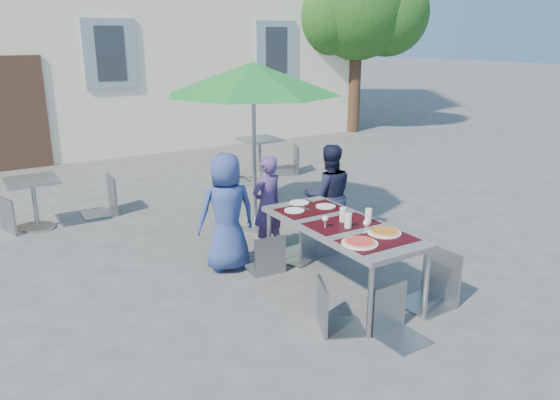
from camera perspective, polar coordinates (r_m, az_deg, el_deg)
ground at (r=5.89m, az=4.05°, el=-9.10°), size 90.00×90.00×0.00m
tree at (r=15.28m, az=8.10°, el=19.28°), size 3.60×3.00×4.70m
dining_table at (r=5.55m, az=6.42°, el=-3.00°), size 0.80×1.85×0.76m
pizza_near_left at (r=5.01m, az=8.33°, el=-4.42°), size 0.34×0.34×0.03m
pizza_near_right at (r=5.32m, az=10.84°, el=-3.29°), size 0.33×0.33×0.03m
glassware at (r=5.47m, az=7.50°, el=-1.88°), size 0.54×0.44×0.15m
place_settings at (r=6.03m, az=2.81°, el=-0.66°), size 0.64×0.49×0.01m
child_0 at (r=6.12m, az=-5.60°, el=-1.30°), size 0.71×0.52×1.35m
child_1 at (r=6.61m, az=-1.34°, el=-0.49°), size 0.49×0.37×1.20m
child_2 at (r=6.83m, az=5.10°, el=0.45°), size 0.72×0.58×1.30m
chair_0 at (r=6.05m, az=-1.41°, el=-3.25°), size 0.41×0.41×0.85m
chair_1 at (r=6.34m, az=2.44°, el=-1.06°), size 0.62×0.62×1.05m
chair_2 at (r=6.54m, az=4.19°, el=-0.62°), size 0.49×0.49×1.04m
chair_3 at (r=4.91m, az=5.60°, el=-8.11°), size 0.52×0.52×0.87m
chair_4 at (r=5.54m, az=16.08°, el=-4.59°), size 0.48×0.48×1.04m
chair_5 at (r=4.89m, az=12.32°, el=-8.55°), size 0.40×0.41×0.88m
patio_umbrella at (r=7.21m, az=-2.81°, el=12.44°), size 2.32×2.32×2.25m
cafe_table_0 at (r=8.14m, az=-24.33°, el=0.37°), size 0.66×0.66×0.71m
bg_chair_l_0 at (r=8.14m, az=-26.24°, el=0.67°), size 0.52×0.52×0.93m
bg_chair_r_0 at (r=8.46m, az=-18.04°, el=2.72°), size 0.49×0.49×1.06m
cafe_table_1 at (r=10.20m, az=-2.14°, el=5.15°), size 0.69×0.69×0.74m
bg_chair_l_1 at (r=9.73m, az=-5.25°, el=5.21°), size 0.52×0.52×1.04m
bg_chair_r_1 at (r=10.50m, az=1.12°, el=6.18°), size 0.62×0.61×1.05m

